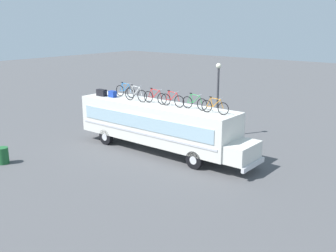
{
  "coord_description": "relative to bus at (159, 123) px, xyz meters",
  "views": [
    {
      "loc": [
        14.68,
        -17.03,
        7.46
      ],
      "look_at": [
        0.93,
        0.0,
        1.67
      ],
      "focal_mm": 42.21,
      "sensor_mm": 36.0,
      "label": 1
    }
  ],
  "objects": [
    {
      "name": "rooftop_bicycle_2",
      "position": [
        -1.58,
        -0.23,
        1.57
      ],
      "size": [
        1.76,
        0.44,
        0.98
      ],
      "color": "black",
      "rests_on": "bus"
    },
    {
      "name": "rooftop_bicycle_4",
      "position": [
        1.05,
        -0.04,
        1.54
      ],
      "size": [
        1.64,
        0.44,
        0.9
      ],
      "color": "black",
      "rests_on": "bus"
    },
    {
      "name": "trash_bin",
      "position": [
        -5.21,
        -6.92,
        -1.25
      ],
      "size": [
        0.61,
        0.61,
        0.9
      ],
      "primitive_type": "cylinder",
      "color": "#1E592D",
      "rests_on": "ground"
    },
    {
      "name": "ground_plane",
      "position": [
        -0.23,
        0.0,
        -1.7
      ],
      "size": [
        120.0,
        120.0,
        0.0
      ],
      "primitive_type": "plane",
      "color": "#4C4C4F"
    },
    {
      "name": "luggage_bag_2",
      "position": [
        -3.62,
        -0.2,
        1.36
      ],
      "size": [
        0.46,
        0.32,
        0.4
      ],
      "primitive_type": "cube",
      "color": "#193899",
      "rests_on": "bus"
    },
    {
      "name": "rooftop_bicycle_5",
      "position": [
        2.46,
        0.11,
        1.53
      ],
      "size": [
        1.63,
        0.44,
        0.88
      ],
      "color": "black",
      "rests_on": "bus"
    },
    {
      "name": "street_lamp",
      "position": [
        1.09,
        4.68,
        1.34
      ],
      "size": [
        0.34,
        0.34,
        4.9
      ],
      "color": "#38383D",
      "rests_on": "ground"
    },
    {
      "name": "luggage_bag_1",
      "position": [
        -4.47,
        -0.34,
        1.37
      ],
      "size": [
        0.68,
        0.32,
        0.42
      ],
      "primitive_type": "cube",
      "color": "black",
      "rests_on": "bus"
    },
    {
      "name": "rooftop_bicycle_1",
      "position": [
        -3.02,
        0.35,
        1.55
      ],
      "size": [
        1.66,
        0.44,
        0.94
      ],
      "color": "black",
      "rests_on": "bus"
    },
    {
      "name": "bus",
      "position": [
        0.0,
        0.0,
        0.0
      ],
      "size": [
        11.67,
        2.39,
        2.87
      ],
      "color": "silver",
      "rests_on": "ground"
    },
    {
      "name": "rooftop_bicycle_3",
      "position": [
        -0.24,
        -0.03,
        1.54
      ],
      "size": [
        1.71,
        0.44,
        0.89
      ],
      "color": "black",
      "rests_on": "bus"
    },
    {
      "name": "rooftop_bicycle_6",
      "position": [
        3.84,
        -0.06,
        1.53
      ],
      "size": [
        1.66,
        0.44,
        0.87
      ],
      "color": "black",
      "rests_on": "bus"
    }
  ]
}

